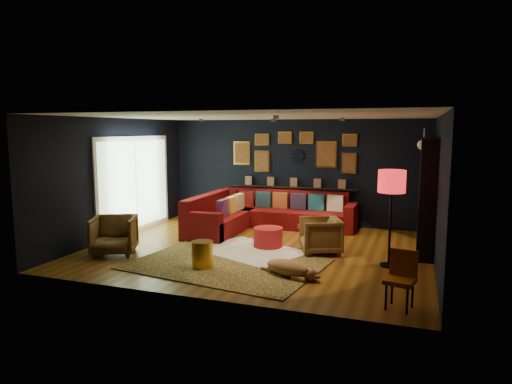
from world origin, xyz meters
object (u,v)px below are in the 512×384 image
(armchair_left, at_px, (114,233))
(pouf, at_px, (268,237))
(armchair_right, at_px, (320,234))
(orange_chair, at_px, (402,274))
(sectional, at_px, (259,215))
(gold_stool, at_px, (202,255))
(coffee_table, at_px, (316,228))
(floor_lamp, at_px, (392,186))
(dog, at_px, (288,265))

(armchair_left, bearing_deg, pouf, 4.32)
(armchair_right, relative_size, orange_chair, 0.96)
(sectional, bearing_deg, gold_stool, -87.99)
(coffee_table, bearing_deg, orange_chair, -58.65)
(pouf, distance_m, armchair_right, 1.07)
(sectional, xyz_separation_m, armchair_left, (-1.85, -3.04, 0.08))
(gold_stool, height_order, floor_lamp, floor_lamp)
(coffee_table, bearing_deg, sectional, 146.57)
(sectional, relative_size, dog, 3.10)
(dog, bearing_deg, gold_stool, -157.81)
(gold_stool, relative_size, dog, 0.42)
(armchair_right, relative_size, floor_lamp, 0.45)
(armchair_left, relative_size, dog, 0.73)
(pouf, xyz_separation_m, gold_stool, (-0.64, -1.66, 0.02))
(gold_stool, bearing_deg, coffee_table, 55.69)
(armchair_left, bearing_deg, orange_chair, -34.43)
(pouf, bearing_deg, floor_lamp, -11.90)
(pouf, height_order, orange_chair, orange_chair)
(armchair_left, relative_size, gold_stool, 1.72)
(dog, bearing_deg, sectional, 136.86)
(coffee_table, xyz_separation_m, armchair_left, (-3.46, -1.97, 0.05))
(dog, bearing_deg, armchair_right, 102.82)
(gold_stool, relative_size, orange_chair, 0.60)
(sectional, bearing_deg, pouf, -64.82)
(pouf, bearing_deg, dog, -61.83)
(sectional, height_order, gold_stool, sectional)
(orange_chair, bearing_deg, sectional, 143.38)
(gold_stool, bearing_deg, orange_chair, -12.07)
(armchair_right, distance_m, orange_chair, 2.80)
(armchair_right, distance_m, gold_stool, 2.36)
(pouf, xyz_separation_m, armchair_right, (1.06, -0.03, 0.16))
(gold_stool, bearing_deg, armchair_left, 173.39)
(pouf, relative_size, armchair_right, 0.78)
(sectional, bearing_deg, orange_chair, -49.54)
(sectional, distance_m, floor_lamp, 3.91)
(coffee_table, relative_size, floor_lamp, 0.56)
(gold_stool, distance_m, orange_chair, 3.35)
(gold_stool, bearing_deg, floor_lamp, 21.11)
(sectional, distance_m, coffee_table, 1.93)
(coffee_table, bearing_deg, pouf, -147.68)
(coffee_table, height_order, floor_lamp, floor_lamp)
(sectional, height_order, coffee_table, sectional)
(pouf, height_order, gold_stool, gold_stool)
(armchair_left, bearing_deg, gold_stool, -31.00)
(coffee_table, distance_m, pouf, 1.02)
(gold_stool, xyz_separation_m, floor_lamp, (3.00, 1.16, 1.18))
(orange_chair, xyz_separation_m, floor_lamp, (-0.26, 1.86, 0.96))
(armchair_right, bearing_deg, pouf, -113.89)
(orange_chair, bearing_deg, gold_stool, -179.15)
(sectional, bearing_deg, floor_lamp, -34.06)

